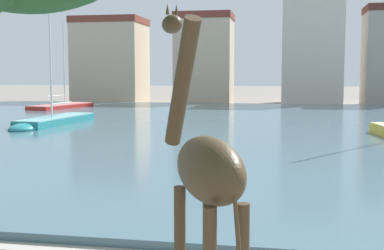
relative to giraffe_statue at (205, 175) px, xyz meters
name	(u,v)px	position (x,y,z in m)	size (l,w,h in m)	color
harbor_water	(222,126)	(-3.09, 26.91, -2.18)	(90.18, 47.22, 0.31)	#476675
giraffe_statue	(205,175)	(0.00, 0.00, 0.00)	(1.66, 2.43, 4.57)	#42331E
sailboat_red	(66,107)	(-20.14, 40.46, -1.97)	(3.87, 9.13, 8.55)	red
sailboat_teal	(50,123)	(-13.84, 24.10, -1.91)	(2.35, 8.73, 8.34)	teal
townhouse_tall_gabled	(111,60)	(-20.60, 54.82, 2.92)	(8.44, 6.81, 10.48)	#C6B293
townhouse_end_terrace	(204,59)	(-8.59, 53.83, 3.03)	(6.71, 5.24, 10.70)	#C6B293
townhouse_corner_house	(312,47)	(3.90, 55.97, 4.37)	(6.93, 7.75, 13.38)	beige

